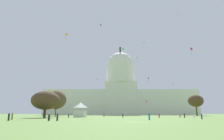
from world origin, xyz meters
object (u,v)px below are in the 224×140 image
at_px(kite_gold_high, 67,34).
at_px(kite_magenta_mid, 192,49).
at_px(tree_east_near, 196,101).
at_px(kite_cyan_high, 102,21).
at_px(kite_blue_low, 119,99).
at_px(person_red_edge_east, 180,116).
at_px(kite_orange_high, 178,15).
at_px(person_black_mid_center, 58,117).
at_px(kite_pink_low, 147,101).
at_px(tree_west_far, 46,100).
at_px(person_navy_front_left, 202,116).
at_px(tree_west_mid, 57,100).
at_px(kite_green_high, 123,49).
at_px(event_tent, 81,110).
at_px(person_purple_near_tent, 104,115).
at_px(kite_violet_mid, 149,79).
at_px(kite_yellow_low, 51,91).
at_px(kite_pink_mid, 97,79).
at_px(capitol_building, 121,93).
at_px(kite_black_mid, 173,84).
at_px(kite_turquoise_mid, 145,44).
at_px(person_black_mid_left, 9,117).
at_px(person_teal_back_left, 150,117).
at_px(kite_white_mid, 204,52).
at_px(person_maroon_aisle_center, 159,116).
at_px(person_white_deep_crowd, 194,116).
at_px(kite_violet_high, 101,25).
at_px(person_navy_lawn_far_left, 123,116).
at_px(person_black_near_tree_west, 49,117).
at_px(person_black_front_center, 69,116).
at_px(person_olive_front_right, 13,117).
at_px(kite_lime_high, 137,58).
at_px(kite_red_high, 88,53).

xyz_separation_m(kite_gold_high, kite_magenta_mid, (60.20, 10.21, -3.34)).
xyz_separation_m(tree_east_near, kite_cyan_high, (-55.34, -34.85, 34.84)).
bearing_deg(kite_gold_high, kite_blue_low, -88.31).
relative_size(person_red_edge_east, kite_orange_high, 0.52).
xyz_separation_m(person_black_mid_center, kite_pink_low, (39.68, 115.99, 10.38)).
bearing_deg(tree_west_far, person_navy_front_left, -16.83).
bearing_deg(person_black_mid_center, tree_west_mid, 76.41).
distance_m(tree_west_mid, kite_green_high, 68.45).
distance_m(event_tent, person_purple_near_tent, 16.92).
distance_m(kite_gold_high, kite_cyan_high, 17.65).
bearing_deg(kite_blue_low, person_red_edge_east, 60.57).
bearing_deg(person_black_mid_center, kite_orange_high, 9.65).
bearing_deg(kite_violet_mid, kite_yellow_low, -45.32).
xyz_separation_m(kite_pink_mid, kite_pink_low, (39.67, 9.60, -16.56)).
distance_m(tree_east_near, kite_violet_mid, 34.04).
height_order(capitol_building, kite_cyan_high, capitol_building).
xyz_separation_m(kite_black_mid, kite_turquoise_mid, (-23.58, -36.41, 14.15)).
bearing_deg(person_black_mid_left, kite_pink_mid, 134.34).
relative_size(person_teal_back_left, kite_white_mid, 1.05).
xyz_separation_m(person_purple_near_tent, person_maroon_aisle_center, (21.05, -23.01, -0.01)).
relative_size(person_red_edge_east, kite_turquoise_mid, 1.10).
bearing_deg(person_white_deep_crowd, kite_yellow_low, -40.78).
distance_m(kite_violet_high, kite_cyan_high, 13.59).
relative_size(capitol_building, person_navy_lawn_far_left, 89.93).
bearing_deg(kite_orange_high, kite_violet_high, -46.51).
bearing_deg(person_black_near_tree_west, person_navy_front_left, -31.21).
bearing_deg(person_black_front_center, person_olive_front_right, -81.81).
bearing_deg(kite_cyan_high, kite_violet_mid, -4.07).
distance_m(person_black_near_tree_west, kite_magenta_mid, 79.23).
bearing_deg(kite_lime_high, kite_red_high, 101.72).
distance_m(person_black_mid_center, kite_black_mid, 98.19).
bearing_deg(kite_red_high, event_tent, 46.24).
xyz_separation_m(tree_east_near, kite_orange_high, (-22.54, -43.09, 33.40)).
height_order(kite_magenta_mid, kite_violet_mid, kite_magenta_mid).
distance_m(person_purple_near_tent, kite_black_mid, 55.21).
distance_m(person_maroon_aisle_center, kite_green_high, 84.39).
bearing_deg(kite_red_high, tree_east_near, 135.21).
distance_m(tree_west_far, kite_pink_mid, 82.36).
bearing_deg(kite_pink_low, tree_west_far, 27.09).
relative_size(person_black_mid_center, kite_violet_mid, 0.40).
height_order(person_navy_lawn_far_left, kite_orange_high, kite_orange_high).
height_order(tree_west_mid, kite_orange_high, kite_orange_high).
xyz_separation_m(tree_east_near, person_black_front_center, (-66.15, -47.77, -8.23)).
height_order(kite_orange_high, kite_violet_mid, kite_orange_high).
distance_m(person_black_mid_left, person_navy_lawn_far_left, 43.24).
bearing_deg(person_teal_back_left, person_black_mid_center, 116.43).
xyz_separation_m(person_black_near_tree_west, kite_black_mid, (52.81, 81.17, 19.36)).
relative_size(kite_pink_mid, kite_red_high, 2.99).
xyz_separation_m(person_navy_lawn_far_left, kite_pink_low, (23.81, 80.79, 10.37)).
bearing_deg(tree_east_near, person_red_edge_east, -120.14).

